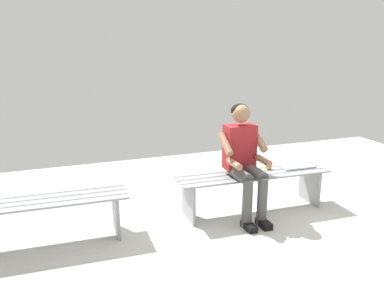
% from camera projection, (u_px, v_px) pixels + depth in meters
% --- Properties ---
extents(ground_plane, '(10.00, 7.00, 0.04)m').
position_uv_depth(ground_plane, '(188.00, 275.00, 3.47)').
color(ground_plane, beige).
extents(bench_near, '(1.82, 0.51, 0.47)m').
position_uv_depth(bench_near, '(253.00, 181.00, 4.65)').
color(bench_near, gray).
rests_on(bench_near, ground).
extents(bench_far, '(1.66, 0.51, 0.47)m').
position_uv_depth(bench_far, '(43.00, 210.00, 3.90)').
color(bench_far, gray).
rests_on(bench_far, ground).
extents(person_seated, '(0.50, 0.69, 1.27)m').
position_uv_depth(person_seated, '(244.00, 157.00, 4.40)').
color(person_seated, maroon).
rests_on(person_seated, ground).
extents(apple, '(0.08, 0.08, 0.08)m').
position_uv_depth(apple, '(269.00, 166.00, 4.73)').
color(apple, gold).
rests_on(apple, bench_near).
extents(book_open, '(0.42, 0.17, 0.02)m').
position_uv_depth(book_open, '(298.00, 167.00, 4.79)').
color(book_open, white).
rests_on(book_open, bench_near).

